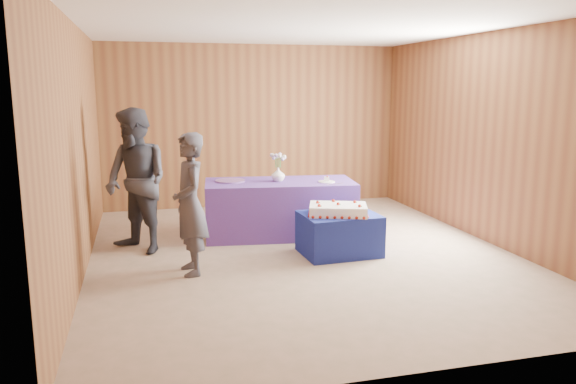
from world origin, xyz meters
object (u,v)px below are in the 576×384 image
object	(u,v)px
sheet_cake	(338,210)
vase	(278,174)
guest_left	(190,204)
serving_table	(280,208)
cake_table	(339,234)
guest_right	(137,181)

from	to	relation	value
sheet_cake	vase	xyz separation A→B (m)	(-0.48, 1.07, 0.28)
vase	guest_left	size ratio (longest dim) A/B	0.12
sheet_cake	vase	distance (m)	1.21
vase	guest_left	distance (m)	1.83
serving_table	sheet_cake	xyz separation A→B (m)	(0.45, -1.07, 0.19)
cake_table	serving_table	world-z (taller)	serving_table
serving_table	vase	bearing A→B (deg)	-170.59
guest_left	guest_right	size ratio (longest dim) A/B	0.87
serving_table	guest_left	xyz separation A→B (m)	(-1.31, -1.30, 0.39)
vase	guest_right	world-z (taller)	guest_right
guest_left	cake_table	bearing A→B (deg)	91.10
sheet_cake	guest_right	bearing A→B (deg)	-179.32
cake_table	vase	bearing A→B (deg)	113.40
cake_table	guest_left	xyz separation A→B (m)	(-1.80, -0.27, 0.52)
cake_table	guest_right	xyz separation A→B (m)	(-2.35, 0.71, 0.63)
cake_table	vase	size ratio (longest dim) A/B	4.75
serving_table	guest_left	distance (m)	1.89
cake_table	guest_left	size ratio (longest dim) A/B	0.59
serving_table	sheet_cake	bearing A→B (deg)	-59.84
cake_table	guest_right	distance (m)	2.54
sheet_cake	guest_right	distance (m)	2.46
serving_table	vase	size ratio (longest dim) A/B	10.57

